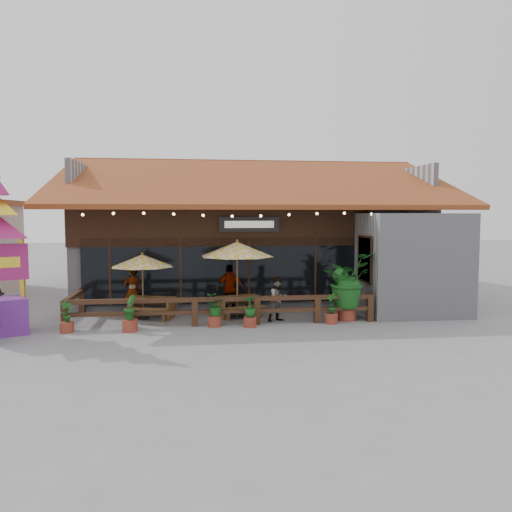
{
  "coord_description": "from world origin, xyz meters",
  "views": [
    {
      "loc": [
        -2.48,
        -16.32,
        3.54
      ],
      "look_at": [
        -0.29,
        1.5,
        2.06
      ],
      "focal_mm": 35.0,
      "sensor_mm": 36.0,
      "label": 1
    }
  ],
  "objects": [
    {
      "name": "planter_b",
      "position": [
        -4.46,
        -1.02,
        0.51
      ],
      "size": [
        0.46,
        0.46,
        1.12
      ],
      "color": "maroon",
      "rests_on": "ground"
    },
    {
      "name": "diner_c",
      "position": [
        -1.21,
        1.7,
        0.86
      ],
      "size": [
        1.03,
        0.47,
        1.73
      ],
      "primitive_type": "imported",
      "rotation": [
        0.0,
        0.0,
        3.1
      ],
      "color": "#331C10",
      "rests_on": "ground"
    },
    {
      "name": "planter_a",
      "position": [
        -6.34,
        -0.91,
        0.41
      ],
      "size": [
        0.41,
        0.4,
        0.97
      ],
      "color": "maroon",
      "rests_on": "ground"
    },
    {
      "name": "diner_a",
      "position": [
        -4.71,
        1.7,
        0.85
      ],
      "size": [
        0.74,
        0.65,
        1.69
      ],
      "primitive_type": "imported",
      "rotation": [
        0.0,
        0.0,
        3.64
      ],
      "color": "#331C10",
      "rests_on": "ground"
    },
    {
      "name": "umbrella_right",
      "position": [
        -1.05,
        0.56,
        2.37
      ],
      "size": [
        3.23,
        3.23,
        2.72
      ],
      "color": "brown",
      "rests_on": "ground"
    },
    {
      "name": "ground",
      "position": [
        0.0,
        0.0,
        0.0
      ],
      "size": [
        100.0,
        100.0,
        0.0
      ],
      "primitive_type": "plane",
      "color": "gray",
      "rests_on": "ground"
    },
    {
      "name": "picnic_table_right",
      "position": [
        -0.98,
        0.82,
        0.48
      ],
      "size": [
        1.81,
        1.67,
        0.72
      ],
      "color": "brown",
      "rests_on": "ground"
    },
    {
      "name": "diner_b",
      "position": [
        0.26,
        -0.11,
        0.74
      ],
      "size": [
        0.9,
        0.82,
        1.49
      ],
      "primitive_type": "imported",
      "rotation": [
        0.0,
        0.0,
        0.45
      ],
      "color": "#331C10",
      "rests_on": "ground"
    },
    {
      "name": "tropical_plant",
      "position": [
        2.59,
        -0.22,
        1.31
      ],
      "size": [
        2.19,
        2.15,
        2.3
      ],
      "color": "maroon",
      "rests_on": "ground"
    },
    {
      "name": "restaurant_building",
      "position": [
        0.26,
        6.61,
        2.21
      ],
      "size": [
        15.5,
        14.73,
        6.09
      ],
      "color": "#ABABB0",
      "rests_on": "ground"
    },
    {
      "name": "planter_c",
      "position": [
        -1.88,
        -0.66,
        0.59
      ],
      "size": [
        0.69,
        0.61,
        1.04
      ],
      "color": "maroon",
      "rests_on": "ground"
    },
    {
      "name": "umbrella_left",
      "position": [
        -4.25,
        0.82,
        1.99
      ],
      "size": [
        2.62,
        2.62,
        2.28
      ],
      "color": "brown",
      "rests_on": "ground"
    },
    {
      "name": "planter_d",
      "position": [
        -0.76,
        -0.85,
        0.48
      ],
      "size": [
        0.49,
        0.49,
        0.99
      ],
      "color": "maroon",
      "rests_on": "ground"
    },
    {
      "name": "picnic_table_left",
      "position": [
        -3.95,
        0.91,
        0.49
      ],
      "size": [
        1.8,
        1.66,
        0.72
      ],
      "color": "brown",
      "rests_on": "ground"
    },
    {
      "name": "patio_railing",
      "position": [
        -2.25,
        -0.27,
        0.61
      ],
      "size": [
        10.0,
        2.6,
        0.92
      ],
      "color": "#442418",
      "rests_on": "ground"
    },
    {
      "name": "planter_e",
      "position": [
        1.93,
        -0.67,
        0.43
      ],
      "size": [
        0.42,
        0.43,
        1.02
      ],
      "color": "maroon",
      "rests_on": "ground"
    }
  ]
}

